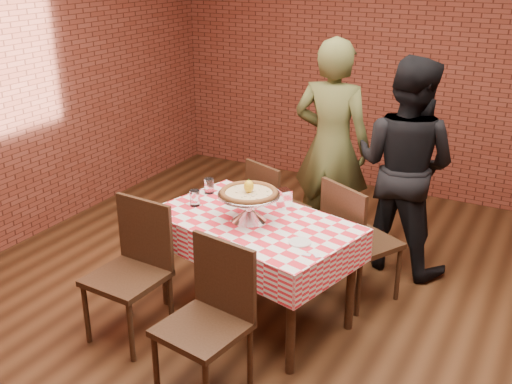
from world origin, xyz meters
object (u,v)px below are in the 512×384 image
pizza (249,193)px  chair_far_right (362,240)px  condiment_caddy (284,199)px  water_glass_right (209,186)px  chair_near_right (202,327)px  diner_black (405,166)px  water_glass_left (195,198)px  chair_far_left (278,209)px  table (255,269)px  pizza_stand (249,207)px  chair_near_left (126,276)px  diner_olive (332,147)px

pizza → chair_far_right: pizza is taller
condiment_caddy → water_glass_right: bearing=-142.4°
chair_near_right → chair_far_right: 1.54m
condiment_caddy → diner_black: size_ratio=0.08×
pizza → water_glass_left: pizza is taller
condiment_caddy → diner_black: diner_black is taller
pizza → chair_far_left: size_ratio=0.44×
table → condiment_caddy: size_ratio=9.86×
pizza_stand → chair_near_left: bearing=-134.8°
water_glass_left → condiment_caddy: condiment_caddy is taller
water_glass_left → chair_far_right: bearing=29.7°
water_glass_left → chair_near_left: size_ratio=0.12×
water_glass_left → diner_olive: diner_olive is taller
water_glass_left → diner_black: (1.16, 1.23, 0.05)m
water_glass_right → chair_far_left: bearing=66.7°
table → chair_far_left: 0.93m
table → diner_black: bearing=61.6°
chair_far_left → chair_near_left: bearing=97.9°
pizza → chair_far_right: bearing=47.0°
chair_near_right → condiment_caddy: bearing=101.0°
pizza → water_glass_left: size_ratio=3.41×
pizza → diner_black: (0.70, 1.27, -0.09)m
pizza → table: bearing=44.1°
pizza → water_glass_right: bearing=150.2°
pizza → diner_olive: (0.06, 1.33, -0.04)m
water_glass_left → chair_far_left: bearing=75.2°
water_glass_right → chair_far_left: same height
table → chair_near_right: bearing=-81.3°
water_glass_left → diner_black: bearing=46.7°
water_glass_left → chair_near_left: (-0.13, -0.63, -0.35)m
diner_olive → diner_black: size_ratio=1.05×
diner_black → condiment_caddy: bearing=69.4°
chair_far_left → diner_black: 1.08m
table → water_glass_left: (-0.49, 0.01, 0.44)m
pizza_stand → chair_near_left: 0.92m
chair_far_left → pizza_stand: bearing=125.3°
table → chair_near_left: size_ratio=1.43×
chair_near_right → pizza: bearing=109.5°
table → chair_far_right: 0.84m
water_glass_right → chair_near_right: bearing=-59.6°
table → chair_far_right: size_ratio=1.43×
table → chair_far_left: size_ratio=1.53×
water_glass_left → diner_olive: 1.40m
table → water_glass_left: 0.66m
diner_olive → chair_far_right: bearing=125.1°
chair_near_right → diner_black: (0.54, 2.11, 0.40)m
pizza → water_glass_left: 0.48m
pizza_stand → water_glass_right: size_ratio=3.75×
pizza → water_glass_right: 0.59m
pizza → chair_near_left: 0.97m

